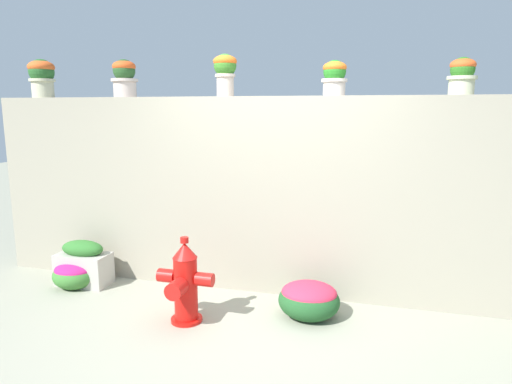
{
  "coord_description": "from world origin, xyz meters",
  "views": [
    {
      "loc": [
        1.03,
        -3.32,
        1.92
      ],
      "look_at": [
        -0.19,
        1.09,
        1.08
      ],
      "focal_mm": 32.2,
      "sensor_mm": 36.0,
      "label": 1
    }
  ],
  "objects": [
    {
      "name": "fire_hydrant",
      "position": [
        -0.62,
        0.27,
        0.36
      ],
      "size": [
        0.53,
        0.42,
        0.79
      ],
      "color": "red",
      "rests_on": "ground"
    },
    {
      "name": "potted_plant_0",
      "position": [
        -2.81,
        1.28,
        2.29
      ],
      "size": [
        0.3,
        0.3,
        0.44
      ],
      "color": "beige",
      "rests_on": "stone_wall"
    },
    {
      "name": "potted_plant_1",
      "position": [
        -1.74,
        1.28,
        2.26
      ],
      "size": [
        0.29,
        0.29,
        0.41
      ],
      "color": "beige",
      "rests_on": "stone_wall"
    },
    {
      "name": "ground_plane",
      "position": [
        0.0,
        0.0,
        0.0
      ],
      "size": [
        24.0,
        24.0,
        0.0
      ],
      "primitive_type": "plane",
      "color": "gray"
    },
    {
      "name": "potted_plant_3",
      "position": [
        0.55,
        1.28,
        2.22
      ],
      "size": [
        0.25,
        0.25,
        0.34
      ],
      "color": "beige",
      "rests_on": "stone_wall"
    },
    {
      "name": "potted_plant_4",
      "position": [
        1.7,
        1.32,
        2.22
      ],
      "size": [
        0.26,
        0.26,
        0.34
      ],
      "color": "beige",
      "rests_on": "stone_wall"
    },
    {
      "name": "potted_plant_2",
      "position": [
        -0.56,
        1.25,
        2.3
      ],
      "size": [
        0.24,
        0.24,
        0.43
      ],
      "color": "#C6B0A0",
      "rests_on": "stone_wall"
    },
    {
      "name": "planter_box",
      "position": [
        -2.07,
        0.81,
        0.24
      ],
      "size": [
        0.57,
        0.31,
        0.5
      ],
      "color": "#ADA89E",
      "rests_on": "ground"
    },
    {
      "name": "flower_bush_left",
      "position": [
        -2.12,
        0.71,
        0.15
      ],
      "size": [
        0.47,
        0.42,
        0.29
      ],
      "color": "#3C7931",
      "rests_on": "ground"
    },
    {
      "name": "stone_wall",
      "position": [
        0.0,
        1.29,
        1.02
      ],
      "size": [
        6.47,
        0.4,
        2.03
      ],
      "primitive_type": "cube",
      "color": "gray",
      "rests_on": "ground"
    },
    {
      "name": "flower_bush_right",
      "position": [
        0.44,
        0.66,
        0.18
      ],
      "size": [
        0.57,
        0.51,
        0.35
      ],
      "color": "#215326",
      "rests_on": "ground"
    }
  ]
}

